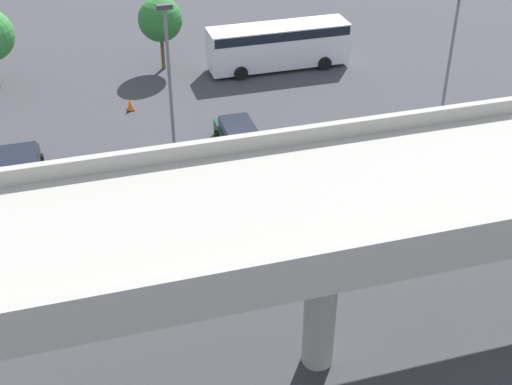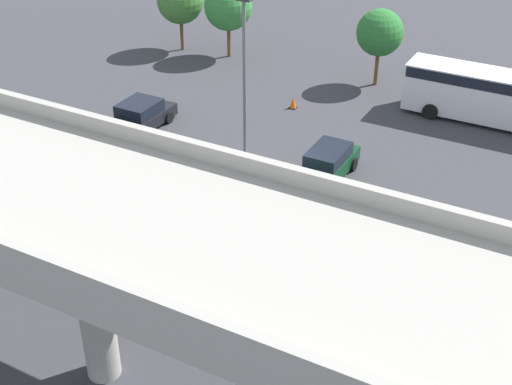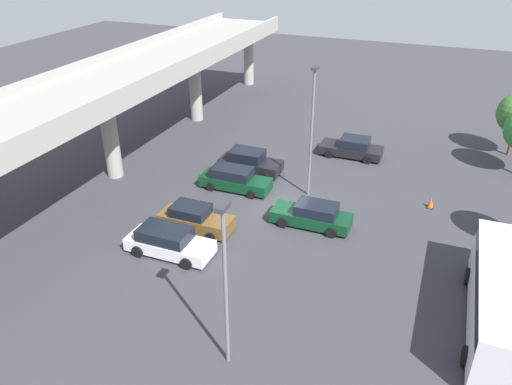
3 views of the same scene
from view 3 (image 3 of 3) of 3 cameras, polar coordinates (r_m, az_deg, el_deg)
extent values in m
plane|color=#38383D|center=(32.21, 3.55, -1.88)|extent=(109.42, 109.42, 0.00)
cube|color=#9E9B93|center=(35.50, -17.09, 11.45)|extent=(51.06, 6.78, 0.90)
cube|color=#9E9B93|center=(33.43, -12.75, 12.30)|extent=(51.06, 0.30, 0.55)
cube|color=#9E9B93|center=(37.37, -21.29, 12.76)|extent=(51.06, 0.30, 0.55)
cylinder|color=#9E9B93|center=(36.61, -16.31, 6.19)|extent=(1.10, 1.10, 6.15)
cylinder|color=#9E9B93|center=(46.70, -6.94, 11.84)|extent=(1.10, 1.10, 6.15)
cylinder|color=#9E9B93|center=(57.86, -0.84, 15.25)|extent=(1.10, 1.10, 6.15)
cube|color=silver|center=(28.12, -9.79, -5.95)|extent=(1.87, 4.87, 0.71)
cube|color=black|center=(27.88, -10.39, -4.67)|extent=(1.72, 2.85, 0.65)
cylinder|color=black|center=(28.26, -6.12, -5.96)|extent=(0.22, 0.68, 0.68)
cylinder|color=black|center=(26.91, -7.99, -8.07)|extent=(0.22, 0.68, 0.68)
cylinder|color=black|center=(29.60, -11.35, -4.66)|extent=(0.22, 0.68, 0.68)
cylinder|color=black|center=(28.31, -13.39, -6.59)|extent=(0.22, 0.68, 0.68)
cube|color=brown|center=(30.00, -6.85, -3.27)|extent=(1.73, 4.44, 0.80)
cube|color=black|center=(29.79, -7.49, -2.01)|extent=(1.59, 2.21, 0.59)
cylinder|color=black|center=(30.26, -3.73, -3.39)|extent=(0.22, 0.60, 0.60)
cylinder|color=black|center=(28.92, -5.22, -5.11)|extent=(0.22, 0.60, 0.60)
cylinder|color=black|center=(31.39, -8.29, -2.39)|extent=(0.22, 0.60, 0.60)
cylinder|color=black|center=(30.10, -9.93, -3.99)|extent=(0.22, 0.60, 0.60)
cube|color=#0C381E|center=(30.39, 6.31, -2.85)|extent=(1.74, 4.81, 0.71)
cube|color=black|center=(29.99, 6.95, -1.88)|extent=(1.60, 2.46, 0.62)
cylinder|color=black|center=(30.12, 3.09, -3.48)|extent=(0.22, 0.65, 0.65)
cylinder|color=black|center=(31.58, 4.14, -1.89)|extent=(0.22, 0.65, 0.65)
cylinder|color=black|center=(29.48, 8.60, -4.57)|extent=(0.22, 0.65, 0.65)
cylinder|color=black|center=(30.97, 9.39, -2.89)|extent=(0.22, 0.65, 0.65)
cube|color=#0C381E|center=(34.35, -2.32, 1.21)|extent=(1.73, 4.87, 0.74)
cube|color=black|center=(34.14, -2.78, 2.32)|extent=(1.59, 2.79, 0.64)
cylinder|color=black|center=(34.67, 0.56, 1.07)|extent=(0.22, 0.60, 0.60)
cylinder|color=black|center=(33.21, -0.54, -0.23)|extent=(0.22, 0.60, 0.60)
cylinder|color=black|center=(35.74, -3.96, 1.88)|extent=(0.22, 0.60, 0.60)
cylinder|color=black|center=(34.33, -5.22, 0.66)|extent=(0.22, 0.60, 0.60)
cube|color=black|center=(36.78, -0.63, 3.18)|extent=(1.88, 4.59, 0.75)
cube|color=black|center=(36.57, -1.07, 4.30)|extent=(1.73, 2.45, 0.73)
cylinder|color=black|center=(37.23, 1.96, 3.10)|extent=(0.22, 0.64, 0.64)
cylinder|color=black|center=(35.60, 0.90, 1.87)|extent=(0.22, 0.64, 0.64)
cylinder|color=black|center=(38.18, -2.07, 3.77)|extent=(0.22, 0.64, 0.64)
cylinder|color=black|center=(36.60, -3.27, 2.60)|extent=(0.22, 0.64, 0.64)
cube|color=black|center=(40.13, 10.80, 4.81)|extent=(1.99, 4.82, 0.65)
cube|color=black|center=(39.83, 11.24, 5.64)|extent=(1.83, 2.18, 0.69)
cylinder|color=black|center=(39.55, 8.35, 4.38)|extent=(0.22, 0.64, 0.64)
cylinder|color=black|center=(41.38, 9.05, 5.43)|extent=(0.22, 0.64, 0.64)
cylinder|color=black|center=(39.07, 12.60, 3.66)|extent=(0.22, 0.64, 0.64)
cylinder|color=black|center=(40.92, 13.12, 4.76)|extent=(0.22, 0.64, 0.64)
cube|color=silver|center=(24.98, 26.07, -10.92)|extent=(9.18, 2.22, 2.65)
cube|color=black|center=(24.44, 26.54, -9.17)|extent=(8.99, 2.26, 0.58)
cylinder|color=black|center=(27.79, 23.10, -8.83)|extent=(0.88, 0.29, 0.88)
cylinder|color=black|center=(23.37, 22.84, -16.86)|extent=(0.88, 0.29, 0.88)
cylinder|color=slate|center=(19.67, -3.48, -11.23)|extent=(0.16, 0.16, 7.35)
cube|color=#333338|center=(17.51, -3.84, -1.67)|extent=(0.70, 0.35, 0.20)
cylinder|color=slate|center=(32.23, 6.33, 6.43)|extent=(0.16, 0.16, 8.51)
cube|color=#333338|center=(30.88, 6.77, 13.94)|extent=(0.70, 0.35, 0.20)
cylinder|color=brown|center=(44.15, 27.10, 5.10)|extent=(0.24, 0.24, 2.11)
cube|color=black|center=(34.21, 19.26, -1.60)|extent=(0.44, 0.44, 0.04)
cone|color=#EA590F|center=(34.05, 19.34, -1.12)|extent=(0.40, 0.40, 0.70)
camera|label=1|loc=(50.95, -30.78, 27.82)|focal=50.00mm
camera|label=2|loc=(36.90, -50.46, 21.11)|focal=50.00mm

